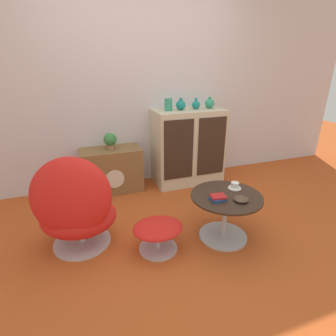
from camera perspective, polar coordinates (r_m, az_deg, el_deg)
The scene contains 15 objects.
ground_plane at distance 2.55m, azimuth 4.09°, elevation -15.79°, with size 12.00×12.00×0.00m, color #B74C1E.
wall_back at distance 3.49m, azimuth -5.92°, elevation 17.62°, with size 6.40×0.06×2.60m.
sideboard at distance 3.56m, azimuth 4.33°, elevation 4.64°, with size 0.91×0.49×1.00m.
tv_console at distance 3.43m, azimuth -12.06°, elevation -0.44°, with size 0.74×0.39×0.56m.
egg_chair at distance 2.39m, azimuth -19.54°, elevation -8.15°, with size 0.80×0.76×0.90m.
ottoman at distance 2.35m, azimuth -2.23°, elevation -13.50°, with size 0.44×0.37×0.27m.
coffee_table at distance 2.51m, azimuth 12.32°, elevation -9.14°, with size 0.65×0.65×0.45m.
vase_leftmost at distance 3.34m, azimuth 0.08°, elevation 13.65°, with size 0.10×0.10×0.15m.
vase_inner_left at distance 3.40m, azimuth 2.79°, elevation 13.54°, with size 0.12×0.12×0.15m.
vase_inner_right at distance 3.49m, azimuth 6.10°, elevation 13.53°, with size 0.10×0.10×0.14m.
vase_rightmost at distance 3.57m, azimuth 9.04°, elevation 13.73°, with size 0.12×0.12×0.15m.
potted_plant at distance 3.30m, azimuth -12.47°, elevation 5.91°, with size 0.16×0.16×0.20m.
teacup at distance 2.56m, azimuth 14.33°, elevation -3.80°, with size 0.12×0.12×0.06m.
book_stack at distance 2.32m, azimuth 10.85°, elevation -6.38°, with size 0.14×0.11×0.04m.
bowl at distance 2.36m, azimuth 15.62°, elevation -6.54°, with size 0.13×0.13×0.04m.
Camera 1 is at (-0.84, -1.83, 1.55)m, focal length 28.00 mm.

